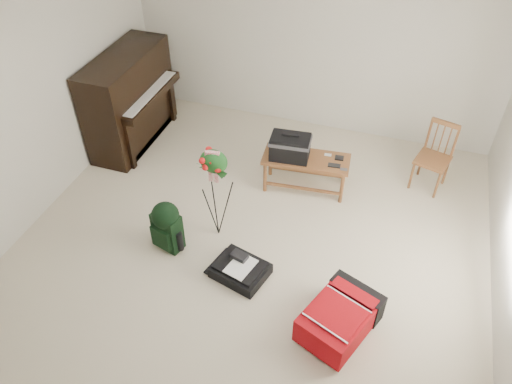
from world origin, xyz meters
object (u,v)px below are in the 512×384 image
(red_suitcase, at_px, (341,313))
(flower_stand, at_px, (216,195))
(piano, at_px, (130,101))
(dining_chair, at_px, (433,157))
(black_duffel, at_px, (240,269))
(bench, at_px, (295,150))
(green_backpack, at_px, (166,224))

(red_suitcase, bearing_deg, flower_stand, 175.16)
(piano, height_order, dining_chair, piano)
(flower_stand, bearing_deg, dining_chair, 27.92)
(red_suitcase, bearing_deg, black_duffel, -172.43)
(bench, bearing_deg, flower_stand, -124.54)
(flower_stand, bearing_deg, piano, 133.43)
(red_suitcase, height_order, black_duffel, red_suitcase)
(piano, relative_size, red_suitcase, 1.64)
(bench, bearing_deg, piano, 166.95)
(bench, height_order, green_backpack, bench)
(piano, relative_size, green_backpack, 2.48)
(dining_chair, relative_size, flower_stand, 0.73)
(green_backpack, bearing_deg, bench, 70.20)
(bench, relative_size, dining_chair, 1.24)
(bench, xyz_separation_m, flower_stand, (-0.58, -1.05, 0.02))
(dining_chair, distance_m, red_suitcase, 2.48)
(red_suitcase, relative_size, green_backpack, 1.52)
(black_duffel, height_order, green_backpack, green_backpack)
(bench, bearing_deg, dining_chair, 14.48)
(black_duffel, bearing_deg, green_backpack, -173.95)
(dining_chair, xyz_separation_m, black_duffel, (-1.72, -2.11, -0.34))
(black_duffel, relative_size, green_backpack, 1.03)
(piano, xyz_separation_m, bench, (2.36, -0.31, -0.04))
(piano, bearing_deg, black_duffel, -39.85)
(bench, distance_m, black_duffel, 1.62)
(red_suitcase, xyz_separation_m, flower_stand, (-1.53, 0.76, 0.41))
(piano, height_order, flower_stand, piano)
(dining_chair, bearing_deg, red_suitcase, -88.97)
(piano, xyz_separation_m, black_duffel, (2.21, -1.85, -0.52))
(piano, height_order, green_backpack, piano)
(bench, height_order, black_duffel, bench)
(dining_chair, distance_m, black_duffel, 2.74)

